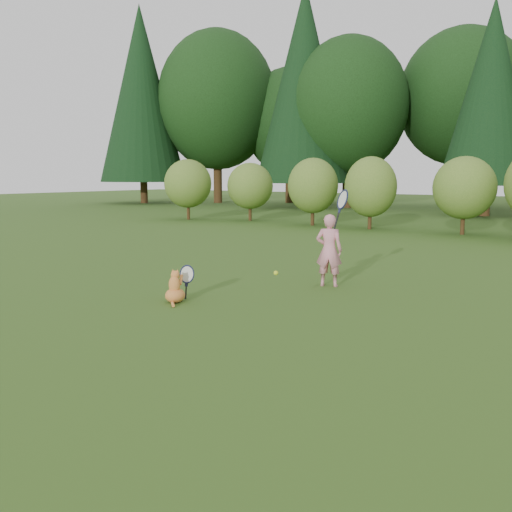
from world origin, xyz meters
The scene contains 5 objects.
ground centered at (0.00, 0.00, 0.00)m, with size 100.00×100.00×0.00m, color #295117.
shrub_row centered at (0.00, 13.00, 1.40)m, with size 28.00×3.00×2.80m, color #466C21, non-canonical shape.
child centered at (0.70, 2.40, 0.69)m, with size 0.80×0.57×1.95m.
cat centered at (-0.70, -0.14, 0.27)m, with size 0.51×0.73×0.72m.
tennis_ball centered at (0.87, 0.35, 0.55)m, with size 0.07×0.07×0.07m.
Camera 1 is at (5.39, -6.69, 2.01)m, focal length 40.00 mm.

